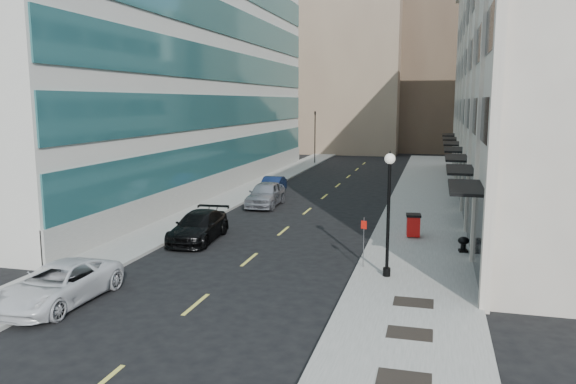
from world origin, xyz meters
The scene contains 22 objects.
ground centered at (0.00, 0.00, 0.00)m, with size 160.00×160.00×0.00m, color black.
sidewalk_right centered at (7.50, 20.00, 0.07)m, with size 5.00×80.00×0.15m, color gray.
sidewalk_left centered at (-6.50, 20.00, 0.07)m, with size 3.00×80.00×0.15m, color gray.
building_right centered at (16.94, 26.99, 8.99)m, with size 15.30×46.50×18.25m.
building_left centered at (-15.95, 27.00, 9.99)m, with size 16.14×46.00×20.00m.
skyline_tan_near centered at (-4.00, 68.00, 14.00)m, with size 14.00×18.00×28.00m, color #907A5E.
skyline_brown centered at (8.00, 72.00, 17.00)m, with size 12.00×16.00×34.00m, color brown.
skyline_tan_far centered at (-14.00, 78.00, 11.00)m, with size 12.00×14.00×22.00m, color #907A5E.
skyline_stone centered at (18.00, 66.00, 10.00)m, with size 10.00×14.00×20.00m, color beige.
grate_near centered at (7.60, -2.00, 0.15)m, with size 1.40×1.00×0.01m, color black.
grate_mid centered at (7.60, 1.00, 0.15)m, with size 1.40×1.00×0.01m, color black.
grate_far centered at (7.60, 3.80, 0.15)m, with size 1.40×1.00×0.01m, color black.
road_centerline centered at (0.00, 17.00, 0.01)m, with size 0.15×68.20×0.01m.
traffic_signal centered at (-5.50, 48.00, 5.72)m, with size 0.66×0.66×6.98m.
car_white_van centered at (-4.80, 0.83, 0.72)m, with size 2.40×5.21×1.45m, color silver.
car_black_pickup centered at (-3.72, 10.73, 0.75)m, with size 2.11×5.20×1.51m, color black.
car_silver_sedan centered at (-3.20, 21.00, 0.86)m, with size 2.02×5.03×1.71m, color #97999F.
car_blue_sedan centered at (-4.16, 25.94, 0.69)m, with size 1.45×4.16×1.37m, color #122045.
trash_bin centered at (7.16, 13.85, 0.81)m, with size 0.83×0.89×1.23m.
lamppost centered at (6.40, 6.66, 3.19)m, with size 0.43×0.43×5.17m.
sign_post centered at (5.30, 7.70, 1.57)m, with size 0.25×0.10×2.18m.
urn_planter centered at (9.60, 11.36, 0.60)m, with size 0.53×0.53×0.74m.
Camera 1 is at (8.16, -15.82, 7.24)m, focal length 35.00 mm.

